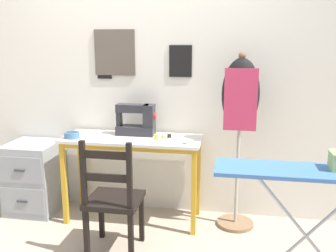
{
  "coord_description": "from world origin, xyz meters",
  "views": [
    {
      "loc": [
        0.86,
        -2.84,
        1.58
      ],
      "look_at": [
        0.32,
        0.21,
        0.89
      ],
      "focal_mm": 40.0,
      "sensor_mm": 36.0,
      "label": 1
    }
  ],
  "objects": [
    {
      "name": "ironing_board",
      "position": [
        1.34,
        -0.61,
        0.79
      ],
      "size": [
        1.15,
        0.31,
        0.85
      ],
      "color": "#3D6BAD",
      "rests_on": "ground_plane"
    },
    {
      "name": "sewing_table",
      "position": [
        0.0,
        0.22,
        0.66
      ],
      "size": [
        1.22,
        0.46,
        0.77
      ],
      "color": "silver",
      "rests_on": "ground_plane"
    },
    {
      "name": "thread_spool_far_edge",
      "position": [
        0.32,
        0.28,
        0.79
      ],
      "size": [
        0.04,
        0.04,
        0.04
      ],
      "color": "black",
      "rests_on": "sewing_table"
    },
    {
      "name": "thread_spool_mid_table",
      "position": [
        0.27,
        0.25,
        0.78
      ],
      "size": [
        0.03,
        0.03,
        0.03
      ],
      "color": "yellow",
      "rests_on": "sewing_table"
    },
    {
      "name": "fabric_bowl",
      "position": [
        -0.51,
        0.12,
        0.8
      ],
      "size": [
        0.13,
        0.13,
        0.05
      ],
      "color": "teal",
      "rests_on": "sewing_table"
    },
    {
      "name": "dress_form",
      "position": [
        0.92,
        0.27,
        1.08
      ],
      "size": [
        0.32,
        0.32,
        1.51
      ],
      "color": "#846647",
      "rests_on": "ground_plane"
    },
    {
      "name": "ground_plane",
      "position": [
        0.0,
        0.0,
        0.0
      ],
      "size": [
        14.0,
        14.0,
        0.0
      ],
      "primitive_type": "plane",
      "color": "tan"
    },
    {
      "name": "thread_spool_near_machine",
      "position": [
        0.23,
        0.19,
        0.79
      ],
      "size": [
        0.04,
        0.04,
        0.04
      ],
      "color": "yellow",
      "rests_on": "sewing_table"
    },
    {
      "name": "wall_back",
      "position": [
        -0.0,
        0.52,
        1.28
      ],
      "size": [
        10.0,
        0.07,
        2.55
      ],
      "color": "silver",
      "rests_on": "ground_plane"
    },
    {
      "name": "wooden_chair",
      "position": [
        -0.0,
        -0.33,
        0.42
      ],
      "size": [
        0.4,
        0.38,
        0.91
      ],
      "color": "black",
      "rests_on": "ground_plane"
    },
    {
      "name": "sewing_machine",
      "position": [
        0.03,
        0.33,
        0.9
      ],
      "size": [
        0.35,
        0.15,
        0.3
      ],
      "color": "#28282D",
      "rests_on": "sewing_table"
    },
    {
      "name": "scissors",
      "position": [
        0.51,
        0.09,
        0.77
      ],
      "size": [
        0.14,
        0.08,
        0.01
      ],
      "color": "silver",
      "rests_on": "sewing_table"
    },
    {
      "name": "filing_cabinet",
      "position": [
        -0.97,
        0.25,
        0.33
      ],
      "size": [
        0.45,
        0.48,
        0.66
      ],
      "color": "#93999E",
      "rests_on": "ground_plane"
    }
  ]
}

